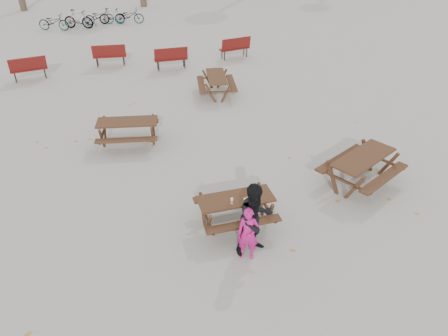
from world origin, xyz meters
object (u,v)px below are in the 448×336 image
object	(u,v)px
main_picnic_table	(236,204)
soda_bottle	(232,201)
child	(248,234)
picnic_table_far	(217,85)
picnic_table_north	(128,132)
picnic_table_east	(361,170)
food_tray	(248,199)
adult	(255,219)

from	to	relation	value
main_picnic_table	soda_bottle	bearing A→B (deg)	-130.69
child	main_picnic_table	bearing A→B (deg)	110.01
picnic_table_far	picnic_table_north	bearing A→B (deg)	139.10
picnic_table_east	picnic_table_north	bearing A→B (deg)	118.42
food_tray	soda_bottle	bearing A→B (deg)	-176.58
picnic_table_east	picnic_table_north	distance (m)	7.18
food_tray	picnic_table_far	bearing A→B (deg)	79.65
adult	picnic_table_far	bearing A→B (deg)	67.54
child	picnic_table_east	distance (m)	4.34
soda_bottle	child	xyz separation A→B (m)	(0.07, -0.98, -0.19)
adult	picnic_table_north	xyz separation A→B (m)	(-2.18, 5.79, -0.48)
picnic_table_far	picnic_table_east	bearing A→B (deg)	-153.74
adult	main_picnic_table	bearing A→B (deg)	84.27
main_picnic_table	picnic_table_far	size ratio (longest dim) A/B	0.99
soda_bottle	adult	world-z (taller)	adult
picnic_table_far	main_picnic_table	bearing A→B (deg)	177.57
main_picnic_table	picnic_table_east	xyz separation A→B (m)	(3.83, 0.69, -0.15)
food_tray	child	world-z (taller)	child
picnic_table_east	picnic_table_far	xyz separation A→B (m)	(-2.12, 7.18, -0.05)
food_tray	picnic_table_far	size ratio (longest dim) A/B	0.10
soda_bottle	child	size ratio (longest dim) A/B	0.13
food_tray	adult	size ratio (longest dim) A/B	0.10
main_picnic_table	picnic_table_far	world-z (taller)	picnic_table_far
food_tray	adult	bearing A→B (deg)	-98.54
adult	picnic_table_far	distance (m)	9.03
main_picnic_table	child	bearing A→B (deg)	-94.52
picnic_table_north	soda_bottle	bearing A→B (deg)	-57.99
food_tray	picnic_table_north	bearing A→B (deg)	115.05
picnic_table_north	picnic_table_far	bearing A→B (deg)	50.26
adult	picnic_table_east	bearing A→B (deg)	12.26
food_tray	picnic_table_far	world-z (taller)	food_tray
soda_bottle	picnic_table_east	size ratio (longest dim) A/B	0.08
picnic_table_north	child	bearing A→B (deg)	-60.65
soda_bottle	adult	size ratio (longest dim) A/B	0.10
adult	picnic_table_north	distance (m)	6.20
picnic_table_far	soda_bottle	bearing A→B (deg)	176.77
food_tray	soda_bottle	xyz separation A→B (m)	(-0.40, -0.02, 0.05)
adult	picnic_table_north	world-z (taller)	adult
main_picnic_table	adult	distance (m)	1.06
food_tray	adult	world-z (taller)	adult
picnic_table_east	picnic_table_far	world-z (taller)	picnic_table_east
picnic_table_east	picnic_table_north	world-z (taller)	picnic_table_east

